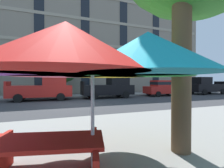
{
  "coord_description": "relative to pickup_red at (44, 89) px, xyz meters",
  "views": [
    {
      "loc": [
        -1.49,
        -11.6,
        1.65
      ],
      "look_at": [
        4.12,
        3.2,
        1.4
      ],
      "focal_mm": 26.08,
      "sensor_mm": 36.0,
      "label": 1
    }
  ],
  "objects": [
    {
      "name": "ground_plane",
      "position": [
        2.04,
        -3.7,
        -1.03
      ],
      "size": [
        120.0,
        120.0,
        0.0
      ],
      "primitive_type": "plane",
      "color": "#38383A"
    },
    {
      "name": "sidewalk_far",
      "position": [
        2.04,
        3.1,
        -0.97
      ],
      "size": [
        56.0,
        3.6,
        0.12
      ],
      "primitive_type": "cube",
      "color": "gray",
      "rests_on": "ground"
    },
    {
      "name": "patio_umbrella",
      "position": [
        1.19,
        -12.7,
        0.99
      ],
      "size": [
        3.72,
        3.45,
        2.35
      ],
      "color": "silver",
      "rests_on": "ground"
    },
    {
      "name": "pickup_black_midblock",
      "position": [
        19.31,
        0.0,
        0.0
      ],
      "size": [
        5.1,
        2.12,
        2.2
      ],
      "color": "black",
      "rests_on": "ground"
    },
    {
      "name": "pickup_red",
      "position": [
        0.0,
        0.0,
        0.0
      ],
      "size": [
        5.1,
        2.12,
        2.2
      ],
      "color": "#B21E19",
      "rests_on": "ground"
    },
    {
      "name": "sedan_red",
      "position": [
        12.59,
        -0.0,
        -0.08
      ],
      "size": [
        4.4,
        1.98,
        1.78
      ],
      "color": "#B21E19",
      "rests_on": "ground"
    },
    {
      "name": "apartment_building",
      "position": [
        2.04,
        11.29,
        6.97
      ],
      "size": [
        42.78,
        12.08,
        16.0
      ],
      "color": "gray",
      "rests_on": "ground"
    },
    {
      "name": "pickup_black",
      "position": [
        6.1,
        0.0,
        0.0
      ],
      "size": [
        5.1,
        2.12,
        2.2
      ],
      "color": "black",
      "rests_on": "ground"
    },
    {
      "name": "picnic_table",
      "position": [
        0.44,
        -12.66,
        -0.54
      ],
      "size": [
        2.11,
        1.91,
        0.77
      ],
      "color": "red",
      "rests_on": "ground"
    },
    {
      "name": "street_tree_middle",
      "position": [
        1.86,
        3.23,
        1.87
      ],
      "size": [
        3.06,
        3.11,
        4.37
      ],
      "color": "brown",
      "rests_on": "ground"
    },
    {
      "name": "sidewalk_near_patio",
      "position": [
        2.04,
        -12.7,
        -0.97
      ],
      "size": [
        56.0,
        9.0,
        0.12
      ],
      "primitive_type": "cube",
      "color": "gray",
      "rests_on": "ground"
    }
  ]
}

